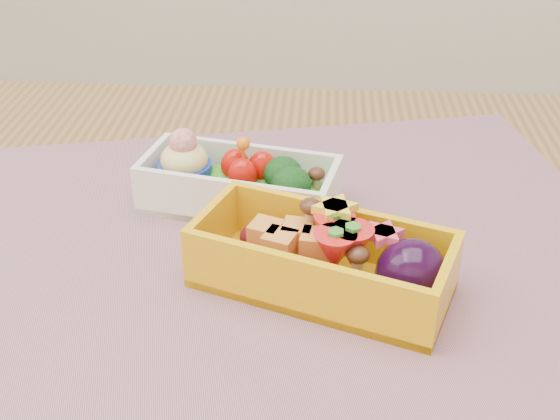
# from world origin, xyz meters

# --- Properties ---
(table) EXTENTS (1.20, 0.80, 0.75)m
(table) POSITION_xyz_m (0.00, 0.00, 0.65)
(table) COLOR brown
(table) RESTS_ON ground
(placemat) EXTENTS (0.68, 0.58, 0.00)m
(placemat) POSITION_xyz_m (-0.03, 0.04, 0.75)
(placemat) COLOR #A37075
(placemat) RESTS_ON table
(bento_white) EXTENTS (0.18, 0.11, 0.07)m
(bento_white) POSITION_xyz_m (-0.07, 0.11, 0.78)
(bento_white) COLOR white
(bento_white) RESTS_ON placemat
(bento_yellow) EXTENTS (0.21, 0.14, 0.06)m
(bento_yellow) POSITION_xyz_m (0.01, -0.01, 0.78)
(bento_yellow) COLOR #EDAC0C
(bento_yellow) RESTS_ON placemat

